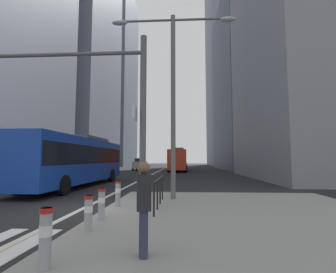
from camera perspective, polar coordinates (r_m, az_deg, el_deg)
The scene contains 20 objects.
ground_plane at distance 29.13m, azimuth -3.87°, elevation -8.68°, with size 160.00×160.00×0.00m, color black.
median_island at distance 8.24m, azimuth 17.05°, elevation -17.01°, with size 9.00×10.00×0.15m, color gray.
lane_centre_line at distance 39.05m, azimuth -2.00°, elevation -7.78°, with size 0.20×80.00×0.01m, color beige.
office_tower_left_mid at distance 54.34m, azimuth -19.88°, elevation 22.85°, with size 12.53×17.82×54.08m, color slate.
office_tower_left_far at distance 74.05m, azimuth -12.50°, elevation 12.85°, with size 11.22×18.22×49.05m, color slate.
office_tower_right_mid at distance 50.79m, azimuth 18.83°, elevation 10.92°, with size 12.67×21.97×31.23m, color slate.
office_tower_right_far at distance 79.39m, azimuth 13.31°, elevation 14.92°, with size 11.03×20.39×57.72m, color slate.
city_bus_blue_oncoming at distance 17.77m, azimuth -20.04°, elevation -4.72°, with size 2.92×12.15×3.40m.
sedan_white_oncoming at distance 18.74m, azimuth -32.19°, elevation -6.84°, with size 2.12×4.34×1.94m.
city_bus_red_receding at distance 38.56m, azimuth 2.32°, elevation -5.09°, with size 2.87×11.01×3.40m.
car_oncoming_mid at distance 42.42m, azimuth -6.32°, elevation -6.21°, with size 2.06×4.58×1.94m.
car_receding_near at distance 51.11m, azimuth 2.66°, elevation -6.05°, with size 2.10×4.17×1.94m.
traffic_signal_gantry at distance 9.61m, azimuth -20.42°, elevation 9.42°, with size 7.19×0.65×6.00m.
street_lamp_post at distance 11.21m, azimuth 1.16°, elevation 12.96°, with size 5.50×0.32×8.00m.
bollard_front at distance 4.53m, azimuth -25.99°, elevation -19.33°, with size 0.20×0.20×0.90m.
bollard_left at distance 6.34m, azimuth -17.56°, elevation -15.82°, with size 0.20×0.20×0.81m.
bollard_right at distance 7.43m, azimuth -14.82°, elevation -14.15°, with size 0.20×0.20×0.84m.
bollard_back at distance 9.34m, azimuth -11.26°, elevation -12.22°, with size 0.20×0.20×0.87m.
pedestrian_railing at distance 9.02m, azimuth -2.08°, elevation -11.27°, with size 0.06×3.12×0.98m.
pedestrian_waiting at distance 4.53m, azimuth -5.53°, elevation -14.90°, with size 0.31×0.42×1.60m.
Camera 1 is at (3.65, -8.84, 1.80)m, focal length 26.93 mm.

